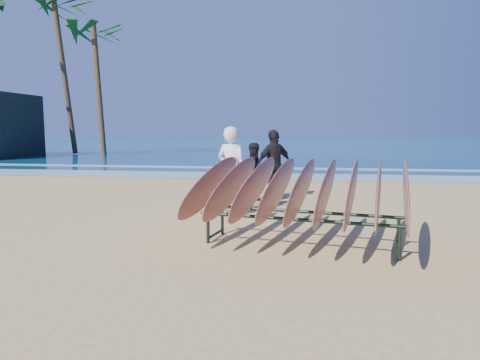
{
  "coord_description": "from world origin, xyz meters",
  "views": [
    {
      "loc": [
        1.13,
        -6.86,
        1.88
      ],
      "look_at": [
        0.0,
        0.8,
        0.95
      ],
      "focal_mm": 32.0,
      "sensor_mm": 36.0,
      "label": 1
    }
  ],
  "objects": [
    {
      "name": "ground",
      "position": [
        0.0,
        0.0,
        0.0
      ],
      "size": [
        120.0,
        120.0,
        0.0
      ],
      "primitive_type": "plane",
      "color": "tan",
      "rests_on": "ground"
    },
    {
      "name": "ocean",
      "position": [
        0.0,
        55.0,
        0.01
      ],
      "size": [
        160.0,
        160.0,
        0.0
      ],
      "primitive_type": "plane",
      "color": "navy",
      "rests_on": "ground"
    },
    {
      "name": "foam_near",
      "position": [
        0.0,
        10.0,
        0.01
      ],
      "size": [
        160.0,
        160.0,
        0.0
      ],
      "primitive_type": "plane",
      "color": "white",
      "rests_on": "ground"
    },
    {
      "name": "foam_far",
      "position": [
        0.0,
        13.5,
        0.01
      ],
      "size": [
        160.0,
        160.0,
        0.0
      ],
      "primitive_type": "plane",
      "color": "white",
      "rests_on": "ground"
    },
    {
      "name": "surfboard_rack",
      "position": [
        1.12,
        -0.07,
        0.92
      ],
      "size": [
        3.61,
        3.23,
        1.52
      ],
      "rotation": [
        0.0,
        0.0,
        -0.18
      ],
      "color": "black",
      "rests_on": "ground"
    },
    {
      "name": "person_white",
      "position": [
        -0.42,
        2.35,
        0.97
      ],
      "size": [
        0.83,
        0.69,
        1.93
      ],
      "primitive_type": "imported",
      "rotation": [
        0.0,
        0.0,
        2.76
      ],
      "color": "white",
      "rests_on": "ground"
    },
    {
      "name": "person_dark_a",
      "position": [
        -0.08,
        4.05,
        0.76
      ],
      "size": [
        0.92,
        0.84,
        1.52
      ],
      "primitive_type": "imported",
      "rotation": [
        0.0,
        0.0,
        0.45
      ],
      "color": "black",
      "rests_on": "ground"
    },
    {
      "name": "person_dark_b",
      "position": [
        0.39,
        4.35,
        0.93
      ],
      "size": [
        1.13,
        1.03,
        1.86
      ],
      "primitive_type": "imported",
      "rotation": [
        0.0,
        0.0,
        3.82
      ],
      "color": "black",
      "rests_on": "ground"
    },
    {
      "name": "palm_mid",
      "position": [
        -12.65,
        20.88,
        8.08
      ],
      "size": [
        5.2,
        5.2,
        8.97
      ],
      "color": "brown",
      "rests_on": "ground"
    },
    {
      "name": "palm_right",
      "position": [
        -15.65,
        21.84,
        10.11
      ],
      "size": [
        5.2,
        5.2,
        11.01
      ],
      "color": "brown",
      "rests_on": "ground"
    }
  ]
}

